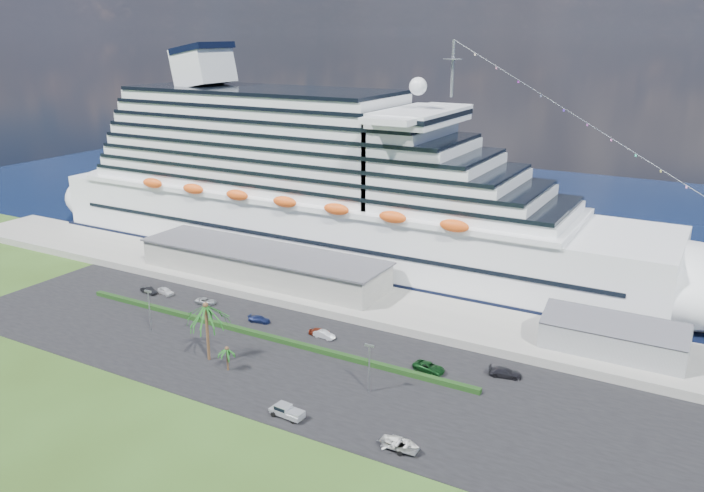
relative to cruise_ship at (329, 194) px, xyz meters
The scene contains 22 objects.
ground 69.56m from the cruise_ship, 71.40° to the right, with size 420.00×420.00×0.00m, color #2D4416.
asphalt_lot 59.58m from the cruise_ship, 67.89° to the right, with size 140.00×38.00×0.12m, color black.
wharf 35.90m from the cruise_ship, 48.10° to the right, with size 240.00×20.00×1.80m, color gray.
water 71.40m from the cruise_ship, 71.93° to the left, with size 420.00×160.00×0.02m, color black.
cruise_ship is the anchor object (origin of this frame).
terminal_building 26.92m from the cruise_ship, 98.22° to the right, with size 61.00×15.00×6.30m.
port_shed 78.32m from the cruise_ship, 18.08° to the right, with size 24.00×12.31×7.37m.
hedge 52.41m from the cruise_ship, 74.26° to the right, with size 88.00×1.10×0.90m, color black.
lamp_post_left 57.50m from the cruise_ship, 96.59° to the right, with size 1.60×0.35×8.27m.
lamp_post_right 70.64m from the cruise_ship, 53.44° to the right, with size 1.60×0.35×8.27m.
palm_tall 61.56m from the cruise_ship, 79.12° to the right, with size 8.82×8.82×11.13m.
palm_short 65.13m from the cruise_ship, 74.52° to the right, with size 3.53×3.53×4.56m.
parked_car_0 46.87m from the cruise_ship, 113.74° to the right, with size 1.80×4.46×1.52m, color silver.
parked_car_1 49.59m from the cruise_ship, 117.17° to the right, with size 1.52×4.37×1.44m, color black.
parked_car_2 43.82m from the cruise_ship, 98.96° to the right, with size 2.09×4.53×1.26m, color #95999D.
parked_car_3 46.35m from the cruise_ship, 77.49° to the right, with size 1.84×4.53×1.32m, color #16204D.
parked_car_4 50.20m from the cruise_ship, 61.03° to the right, with size 1.63×4.06×1.38m, color #5F1B0C.
parked_car_5 51.53m from the cruise_ship, 59.88° to the right, with size 1.50×4.29×1.41m, color silver.
parked_car_6 67.05m from the cruise_ship, 43.57° to the right, with size 2.59×5.62×1.56m, color #0E3814.
parked_car_7 73.28m from the cruise_ship, 34.36° to the right, with size 2.21×5.43×1.58m, color black.
pickup_truck 78.63m from the cruise_ship, 63.48° to the right, with size 5.64×2.39×1.95m.
boat_trailer 88.02m from the cruise_ship, 52.23° to the right, with size 6.48×4.27×1.85m.
Camera 1 is at (66.22, -79.06, 55.47)m, focal length 35.00 mm.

